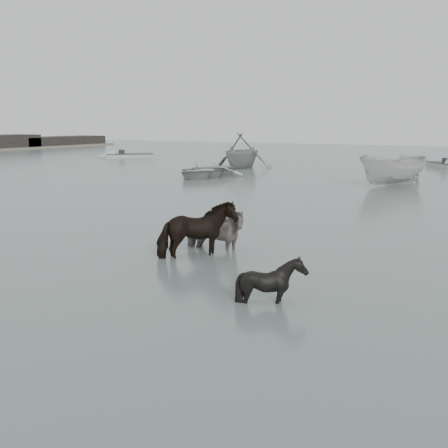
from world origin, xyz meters
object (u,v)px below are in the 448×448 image
Objects in this scene: pony_black at (272,272)px; rowboat_lead at (205,169)px; pony_pinto at (215,222)px; pony_dark at (198,225)px.

pony_black is 23.97m from rowboat_lead.
pony_black is 0.24× the size of rowboat_lead.
pony_pinto reaches higher than pony_black.
rowboat_lead is at bearing 22.37° from pony_pinto.
pony_dark reaches higher than rowboat_lead.
pony_black is at bearing -112.25° from pony_dark.
pony_pinto is 0.98m from pony_dark.
pony_dark reaches higher than pony_pinto.
pony_dark reaches higher than pony_black.
rowboat_lead is at bearing 47.25° from pony_black.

